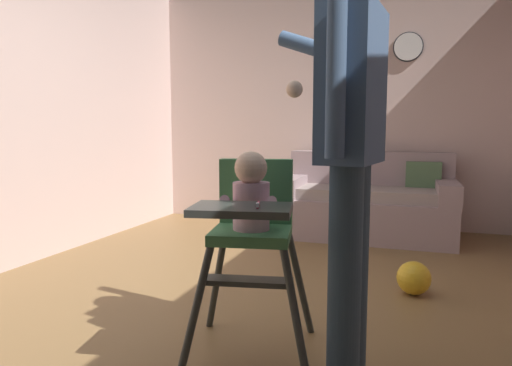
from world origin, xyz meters
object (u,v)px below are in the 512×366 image
high_chair (252,215)px  wall_clock (408,47)px  adult_standing (350,149)px  couch (367,204)px  toy_ball (414,278)px

high_chair → wall_clock: wall_clock is taller
high_chair → adult_standing: adult_standing is taller
couch → high_chair: 2.78m
toy_ball → wall_clock: size_ratio=0.71×
toy_ball → adult_standing: bearing=-104.4°
couch → wall_clock: 1.74m
high_chair → adult_standing: size_ratio=0.56×
toy_ball → wall_clock: bearing=92.6°
couch → toy_ball: bearing=15.0°
couch → wall_clock: bearing=144.3°
high_chair → adult_standing: (0.45, -0.06, 0.32)m
high_chair → toy_ball: 1.45m
adult_standing → toy_ball: 1.49m
toy_ball → couch: bearing=105.0°
wall_clock → high_chair: bearing=-101.5°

